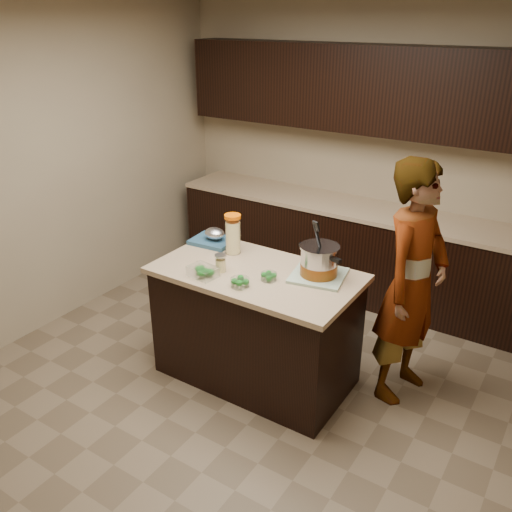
{
  "coord_description": "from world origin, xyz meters",
  "views": [
    {
      "loc": [
        1.88,
        -2.89,
        2.59
      ],
      "look_at": [
        0.0,
        0.0,
        1.02
      ],
      "focal_mm": 38.0,
      "sensor_mm": 36.0,
      "label": 1
    }
  ],
  "objects_px": {
    "island": "(256,325)",
    "stock_pot": "(319,262)",
    "lemonade_pitcher": "(233,235)",
    "person": "(412,284)"
  },
  "relations": [
    {
      "from": "island",
      "to": "stock_pot",
      "type": "xyz_separation_m",
      "value": [
        0.41,
        0.16,
        0.56
      ]
    },
    {
      "from": "island",
      "to": "stock_pot",
      "type": "distance_m",
      "value": 0.71
    },
    {
      "from": "lemonade_pitcher",
      "to": "person",
      "type": "distance_m",
      "value": 1.34
    },
    {
      "from": "island",
      "to": "lemonade_pitcher",
      "type": "bearing_deg",
      "value": 150.92
    },
    {
      "from": "island",
      "to": "person",
      "type": "height_order",
      "value": "person"
    },
    {
      "from": "lemonade_pitcher",
      "to": "island",
      "type": "bearing_deg",
      "value": -29.08
    },
    {
      "from": "island",
      "to": "stock_pot",
      "type": "height_order",
      "value": "stock_pot"
    },
    {
      "from": "island",
      "to": "person",
      "type": "distance_m",
      "value": 1.16
    },
    {
      "from": "stock_pot",
      "to": "person",
      "type": "relative_size",
      "value": 0.22
    },
    {
      "from": "lemonade_pitcher",
      "to": "person",
      "type": "bearing_deg",
      "value": 12.01
    }
  ]
}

